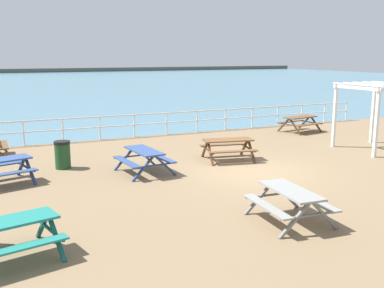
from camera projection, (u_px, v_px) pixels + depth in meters
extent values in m
cube|color=#846B4C|center=(252.00, 174.00, 14.95)|extent=(30.00, 24.00, 0.20)
cube|color=teal|center=(46.00, 83.00, 61.82)|extent=(142.00, 90.00, 0.01)
cube|color=#4C4C47|center=(21.00, 72.00, 100.04)|extent=(142.00, 6.00, 1.80)
cube|color=white|center=(166.00, 113.00, 21.61)|extent=(23.00, 0.06, 0.06)
cube|color=white|center=(167.00, 123.00, 21.70)|extent=(23.00, 0.05, 0.05)
cylinder|color=white|center=(24.00, 134.00, 18.99)|extent=(0.07, 0.07, 1.05)
cylinder|color=white|center=(63.00, 131.00, 19.67)|extent=(0.07, 0.07, 1.05)
cylinder|color=white|center=(100.00, 128.00, 20.35)|extent=(0.07, 0.07, 1.05)
cylinder|color=white|center=(134.00, 126.00, 21.03)|extent=(0.07, 0.07, 1.05)
cylinder|color=white|center=(167.00, 124.00, 21.71)|extent=(0.07, 0.07, 1.05)
cylinder|color=white|center=(197.00, 122.00, 22.39)|extent=(0.07, 0.07, 1.05)
cylinder|color=white|center=(225.00, 120.00, 23.07)|extent=(0.07, 0.07, 1.05)
cylinder|color=white|center=(252.00, 118.00, 23.75)|extent=(0.07, 0.07, 1.05)
cylinder|color=white|center=(278.00, 116.00, 24.43)|extent=(0.07, 0.07, 1.05)
cylinder|color=white|center=(302.00, 114.00, 25.11)|extent=(0.07, 0.07, 1.05)
cylinder|color=white|center=(325.00, 113.00, 25.79)|extent=(0.07, 0.07, 1.05)
cylinder|color=white|center=(346.00, 111.00, 26.47)|extent=(0.07, 0.07, 1.05)
cube|color=#1E7A70|center=(7.00, 222.00, 8.32)|extent=(1.91, 1.08, 0.05)
cube|color=#1E7A70|center=(18.00, 248.00, 7.90)|extent=(1.81, 0.65, 0.04)
cube|color=#165B54|center=(43.00, 225.00, 9.15)|extent=(0.25, 0.79, 0.79)
cube|color=#165B54|center=(56.00, 237.00, 8.57)|extent=(0.25, 0.79, 0.79)
cube|color=#165B54|center=(49.00, 229.00, 8.85)|extent=(0.39, 1.48, 0.04)
cube|color=#334C84|center=(6.00, 174.00, 12.82)|extent=(1.81, 0.72, 0.04)
cube|color=navy|center=(21.00, 166.00, 14.07)|extent=(0.28, 0.79, 0.79)
cube|color=navy|center=(30.00, 170.00, 13.51)|extent=(0.28, 0.79, 0.79)
cube|color=navy|center=(26.00, 167.00, 13.78)|extent=(0.45, 1.46, 0.04)
cube|color=gray|center=(291.00, 191.00, 10.25)|extent=(0.83, 1.85, 0.05)
cube|color=gray|center=(267.00, 206.00, 10.09)|extent=(0.39, 1.81, 0.04)
cube|color=gray|center=(313.00, 200.00, 10.52)|extent=(0.39, 1.81, 0.04)
cube|color=slate|center=(259.00, 198.00, 10.91)|extent=(0.80, 0.14, 0.79)
cube|color=slate|center=(285.00, 195.00, 11.17)|extent=(0.80, 0.14, 0.79)
cube|color=slate|center=(273.00, 195.00, 11.03)|extent=(1.50, 0.17, 0.04)
cube|color=slate|center=(295.00, 220.00, 9.48)|extent=(0.80, 0.14, 0.79)
cube|color=slate|center=(324.00, 215.00, 9.74)|extent=(0.80, 0.14, 0.79)
cube|color=slate|center=(310.00, 215.00, 9.60)|extent=(1.50, 0.17, 0.04)
cube|color=#334C84|center=(144.00, 151.00, 14.54)|extent=(0.86, 1.85, 0.05)
cube|color=#334C84|center=(127.00, 162.00, 14.30)|extent=(0.42, 1.82, 0.04)
cube|color=#334C84|center=(161.00, 157.00, 14.91)|extent=(0.42, 1.82, 0.04)
cube|color=navy|center=(125.00, 158.00, 15.10)|extent=(0.80, 0.15, 0.79)
cube|color=navy|center=(145.00, 156.00, 15.46)|extent=(0.80, 0.15, 0.79)
cube|color=navy|center=(135.00, 156.00, 15.27)|extent=(1.50, 0.19, 0.04)
cube|color=navy|center=(143.00, 168.00, 13.77)|extent=(0.80, 0.15, 0.79)
cube|color=navy|center=(165.00, 165.00, 14.14)|extent=(0.80, 0.15, 0.79)
cube|color=navy|center=(154.00, 165.00, 13.95)|extent=(1.50, 0.19, 0.04)
cube|color=brown|center=(228.00, 140.00, 16.36)|extent=(1.90, 1.04, 0.05)
cube|color=brown|center=(223.00, 145.00, 17.01)|extent=(1.82, 0.61, 0.04)
cube|color=brown|center=(233.00, 151.00, 15.83)|extent=(1.82, 0.61, 0.04)
cube|color=#50351E|center=(244.00, 147.00, 16.97)|extent=(0.23, 0.79, 0.79)
cube|color=#50351E|center=(251.00, 151.00, 16.26)|extent=(0.23, 0.79, 0.79)
cube|color=#50351E|center=(248.00, 148.00, 16.61)|extent=(0.35, 1.48, 0.04)
cube|color=#50351E|center=(205.00, 149.00, 16.61)|extent=(0.23, 0.79, 0.79)
cube|color=#50351E|center=(210.00, 153.00, 15.90)|extent=(0.23, 0.79, 0.79)
cube|color=#50351E|center=(208.00, 150.00, 16.25)|extent=(0.35, 1.48, 0.04)
cube|color=brown|center=(4.00, 145.00, 17.03)|extent=(0.27, 1.80, 0.04)
cube|color=brown|center=(300.00, 117.00, 22.42)|extent=(1.90, 1.01, 0.05)
cube|color=brown|center=(291.00, 121.00, 22.98)|extent=(1.82, 0.58, 0.04)
cube|color=brown|center=(310.00, 124.00, 21.98)|extent=(1.82, 0.58, 0.04)
cube|color=#50351E|center=(304.00, 122.00, 23.24)|extent=(0.22, 0.79, 0.79)
cube|color=#50351E|center=(316.00, 124.00, 22.63)|extent=(0.22, 0.79, 0.79)
cube|color=#50351E|center=(310.00, 122.00, 22.93)|extent=(0.33, 1.49, 0.04)
cube|color=#50351E|center=(284.00, 125.00, 22.35)|extent=(0.22, 0.79, 0.79)
cube|color=#50351E|center=(295.00, 127.00, 21.75)|extent=(0.22, 0.79, 0.79)
cube|color=#50351E|center=(289.00, 125.00, 22.04)|extent=(0.33, 1.49, 0.04)
cube|color=white|center=(373.00, 114.00, 19.58)|extent=(0.12, 0.12, 2.50)
cube|color=white|center=(335.00, 117.00, 18.65)|extent=(0.12, 0.12, 2.50)
cube|color=white|center=(376.00, 125.00, 16.70)|extent=(0.12, 0.12, 2.50)
cube|color=white|center=(357.00, 88.00, 17.42)|extent=(0.14, 2.44, 0.12)
cube|color=white|center=(356.00, 85.00, 18.86)|extent=(2.44, 0.14, 0.12)
cube|color=white|center=(357.00, 85.00, 17.40)|extent=(0.10, 2.56, 0.04)
cube|color=white|center=(367.00, 84.00, 17.63)|extent=(0.10, 2.56, 0.04)
cube|color=white|center=(377.00, 84.00, 17.86)|extent=(0.10, 2.56, 0.04)
cylinder|color=#1E4723|center=(63.00, 156.00, 15.19)|extent=(0.52, 0.52, 0.85)
cylinder|color=black|center=(62.00, 143.00, 15.10)|extent=(0.55, 0.55, 0.10)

